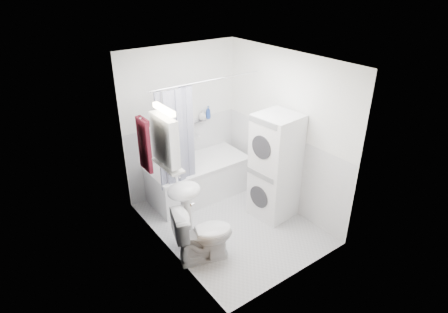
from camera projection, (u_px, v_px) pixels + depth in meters
floor at (230, 223)px, 5.55m from camera, size 2.60×2.60×0.00m
room_walls at (231, 130)px, 4.88m from camera, size 2.60×2.60×2.60m
wainscot at (218, 180)px, 5.49m from camera, size 1.98×2.58×2.58m
door at (192, 205)px, 4.20m from camera, size 0.05×2.00×2.00m
bathtub at (199, 177)px, 6.08m from camera, size 1.60×0.76×0.61m
tub_spout at (197, 134)px, 6.16m from camera, size 0.04×0.12×0.04m
curtain_rod at (207, 81)px, 5.10m from camera, size 1.78×0.02×0.02m
shower_curtain at (177, 140)px, 5.17m from camera, size 0.55×0.02×1.45m
sink at (185, 200)px, 4.81m from camera, size 0.44×0.37×1.04m
medicine_cabinet at (165, 139)px, 4.44m from camera, size 0.13×0.50×0.71m
shelf at (168, 165)px, 4.61m from camera, size 0.18×0.54×0.02m
shower_caddy at (199, 121)px, 6.08m from camera, size 0.22×0.06×0.02m
towel at (144, 144)px, 4.94m from camera, size 0.07×0.31×0.76m
washer_dryer at (275, 167)px, 5.41m from camera, size 0.63×0.62×1.60m
toilet at (203, 234)px, 4.71m from camera, size 0.85×0.64×0.74m
soap_pump at (176, 174)px, 4.93m from camera, size 0.08×0.17×0.08m
shelf_bottle at (174, 167)px, 4.48m from camera, size 0.07×0.18×0.07m
shelf_cup at (163, 157)px, 4.67m from camera, size 0.10×0.09×0.10m
shampoo_a at (202, 116)px, 6.07m from camera, size 0.13×0.17×0.13m
shampoo_b at (208, 116)px, 6.15m from camera, size 0.08×0.21×0.08m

